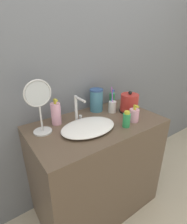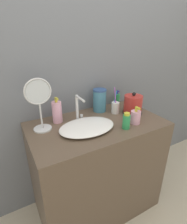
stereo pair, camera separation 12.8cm
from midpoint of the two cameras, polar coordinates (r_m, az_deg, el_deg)
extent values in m
cube|color=slate|center=(1.47, -8.87, 16.21)|extent=(6.00, 0.04, 2.60)
cube|color=brown|center=(1.59, -1.39, -17.71)|extent=(1.03, 0.59, 0.87)
ellipsoid|color=white|center=(1.24, -4.66, -4.94)|extent=(0.41, 0.29, 0.04)
cylinder|color=silver|center=(1.34, -8.43, 1.01)|extent=(0.02, 0.02, 0.21)
cylinder|color=silver|center=(1.25, -7.34, 4.12)|extent=(0.02, 0.13, 0.02)
cylinder|color=silver|center=(1.39, -6.94, -1.88)|extent=(0.02, 0.02, 0.04)
cylinder|color=black|center=(1.55, 9.10, 0.36)|extent=(0.17, 0.17, 0.01)
cylinder|color=#B22D28|center=(1.53, 9.27, 2.85)|extent=(0.15, 0.15, 0.16)
sphere|color=black|center=(1.50, 9.51, 6.19)|extent=(0.03, 0.03, 0.03)
cylinder|color=silver|center=(1.51, 3.77, 1.65)|extent=(0.07, 0.07, 0.10)
cylinder|color=#B24CCC|center=(1.47, 3.73, 4.56)|extent=(0.02, 0.03, 0.19)
cylinder|color=#338CE0|center=(1.49, 3.55, 4.22)|extent=(0.03, 0.01, 0.16)
cylinder|color=#EAA8C6|center=(1.37, 10.50, -1.14)|extent=(0.07, 0.07, 0.10)
cylinder|color=gold|center=(1.34, 10.70, 1.25)|extent=(0.02, 0.02, 0.02)
cube|color=gold|center=(1.33, 11.16, 1.79)|extent=(0.02, 0.04, 0.01)
cylinder|color=#2D9956|center=(1.68, 3.91, 4.29)|extent=(0.05, 0.05, 0.11)
cylinder|color=#333399|center=(1.66, 3.98, 6.47)|extent=(0.01, 0.01, 0.02)
cube|color=#333399|center=(1.65, 4.20, 6.99)|extent=(0.01, 0.03, 0.01)
cylinder|color=#EAA8C6|center=(1.34, -14.84, -0.63)|extent=(0.07, 0.07, 0.16)
cylinder|color=gold|center=(1.30, -15.27, 3.13)|extent=(0.02, 0.02, 0.02)
cube|color=gold|center=(1.28, -15.15, 3.72)|extent=(0.02, 0.04, 0.01)
cylinder|color=#2D9956|center=(1.27, 7.91, -2.75)|extent=(0.05, 0.05, 0.10)
cylinder|color=gold|center=(1.25, 8.07, -0.24)|extent=(0.04, 0.04, 0.02)
cylinder|color=silver|center=(1.29, -18.99, -6.06)|extent=(0.13, 0.13, 0.01)
cylinder|color=silver|center=(1.24, -19.59, -2.14)|extent=(0.01, 0.01, 0.19)
torus|color=silver|center=(1.18, -20.77, 5.63)|extent=(0.18, 0.01, 0.18)
cylinder|color=silver|center=(1.18, -20.77, 5.63)|extent=(0.16, 0.00, 0.16)
cylinder|color=teal|center=(1.52, -1.47, 3.61)|extent=(0.11, 0.11, 0.18)
cylinder|color=#2D4C84|center=(1.49, -1.51, 7.17)|extent=(0.12, 0.12, 0.01)
camera|label=1|loc=(0.06, -92.86, -1.27)|focal=28.00mm
camera|label=2|loc=(0.06, 87.14, 1.27)|focal=28.00mm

